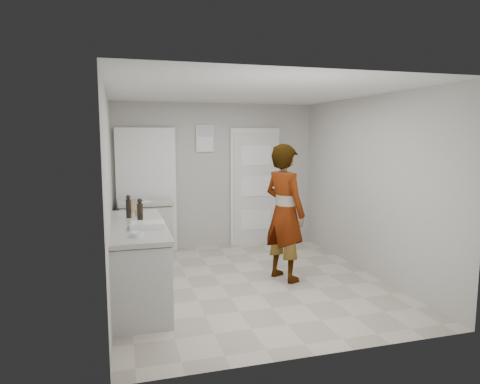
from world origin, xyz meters
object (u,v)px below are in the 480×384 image
object	(u,v)px
cake_mix_box	(135,207)
oil_cruet_b	(129,207)
person	(285,213)
spice_jar	(137,212)
baking_dish	(148,225)
egg_bowl	(137,234)
oil_cruet_a	(140,210)

from	to	relation	value
cake_mix_box	oil_cruet_b	world-z (taller)	oil_cruet_b
person	spice_jar	bearing A→B (deg)	58.13
cake_mix_box	baking_dish	bearing A→B (deg)	-102.63
baking_dish	egg_bowl	xyz separation A→B (m)	(-0.13, -0.39, -0.01)
baking_dish	egg_bowl	bearing A→B (deg)	-108.91
person	oil_cruet_b	bearing A→B (deg)	61.96
cake_mix_box	spice_jar	xyz separation A→B (m)	(0.02, -0.21, -0.04)
spice_jar	egg_bowl	size ratio (longest dim) A/B	0.65
cake_mix_box	egg_bowl	size ratio (longest dim) A/B	1.25
person	cake_mix_box	distance (m)	2.00
person	egg_bowl	world-z (taller)	person
cake_mix_box	person	bearing A→B (deg)	-32.80
spice_jar	oil_cruet_a	bearing A→B (deg)	-87.57
oil_cruet_b	baking_dish	xyz separation A→B (m)	(0.19, -0.67, -0.11)
cake_mix_box	oil_cruet_b	size ratio (longest dim) A/B	0.56
oil_cruet_a	person	bearing A→B (deg)	2.77
spice_jar	cake_mix_box	bearing A→B (deg)	96.26
oil_cruet_b	baking_dish	world-z (taller)	oil_cruet_b
oil_cruet_a	oil_cruet_b	size ratio (longest dim) A/B	0.95
oil_cruet_a	baking_dish	world-z (taller)	oil_cruet_a
oil_cruet_b	cake_mix_box	bearing A→B (deg)	74.82
oil_cruet_b	oil_cruet_a	bearing A→B (deg)	-64.13
cake_mix_box	spice_jar	world-z (taller)	cake_mix_box
spice_jar	egg_bowl	bearing A→B (deg)	-92.69
person	cake_mix_box	bearing A→B (deg)	52.39
egg_bowl	spice_jar	bearing A→B (deg)	87.31
cake_mix_box	oil_cruet_a	world-z (taller)	oil_cruet_a
spice_jar	baking_dish	world-z (taller)	spice_jar
person	baking_dish	distance (m)	1.90
person	baking_dish	size ratio (longest dim) A/B	4.67
spice_jar	person	bearing A→B (deg)	-8.65
person	oil_cruet_a	xyz separation A→B (m)	(-1.90, -0.09, 0.14)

